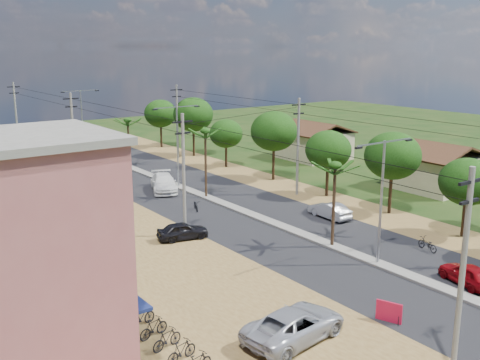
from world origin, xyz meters
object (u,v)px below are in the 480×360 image
object	(u,v)px
car_red_near	(468,275)
car_parked_dark	(183,231)
car_parked_silver	(295,325)
car_white_far	(164,183)
roadside_sign	(389,312)
car_silver_mid	(330,211)
parked_scooter_row	(147,322)
moto_rider_east	(427,245)

from	to	relation	value
car_red_near	car_parked_dark	distance (m)	19.06
car_red_near	car_parked_silver	distance (m)	12.34
car_white_far	roadside_sign	xyz separation A→B (m)	(-3.59, -29.86, -0.24)
car_parked_silver	car_parked_dark	xyz separation A→B (m)	(2.99, 15.38, -0.14)
car_parked_dark	roadside_sign	bearing A→B (deg)	-160.57
car_silver_mid	car_parked_dark	xyz separation A→B (m)	(-12.17, 2.57, -0.01)
parked_scooter_row	car_parked_silver	bearing A→B (deg)	-42.55
car_silver_mid	car_red_near	bearing A→B (deg)	80.85
moto_rider_east	car_red_near	bearing A→B (deg)	70.48
car_red_near	roadside_sign	size ratio (longest dim) A/B	2.98
car_parked_dark	roadside_sign	world-z (taller)	car_parked_dark
roadside_sign	car_white_far	bearing A→B (deg)	61.70
car_silver_mid	car_white_far	size ratio (longest dim) A/B	0.71
car_silver_mid	car_white_far	bearing A→B (deg)	-64.66
car_parked_dark	roadside_sign	xyz separation A→B (m)	(2.00, -16.86, -0.08)
car_parked_silver	car_parked_dark	distance (m)	15.67
parked_scooter_row	car_parked_dark	bearing A→B (deg)	52.12
car_red_near	car_parked_dark	world-z (taller)	car_red_near
car_parked_silver	car_parked_dark	bearing A→B (deg)	-18.22
roadside_sign	parked_scooter_row	world-z (taller)	roadside_sign
car_white_far	parked_scooter_row	bearing A→B (deg)	-97.38
car_parked_dark	moto_rider_east	size ratio (longest dim) A/B	2.14
car_red_near	car_parked_silver	xyz separation A→B (m)	(-12.27, 1.26, 0.12)
car_white_far	car_parked_dark	distance (m)	14.15
car_silver_mid	roadside_sign	size ratio (longest dim) A/B	3.06
parked_scooter_row	car_red_near	bearing A→B (deg)	-19.11
roadside_sign	car_parked_silver	bearing A→B (deg)	142.04
car_parked_silver	car_parked_dark	world-z (taller)	car_parked_silver
car_silver_mid	car_parked_silver	xyz separation A→B (m)	(-15.16, -12.82, 0.12)
car_red_near	car_silver_mid	xyz separation A→B (m)	(2.89, 14.08, -0.00)
car_white_far	roadside_sign	bearing A→B (deg)	-73.87
moto_rider_east	roadside_sign	xyz separation A→B (m)	(-10.18, -5.06, 0.10)
roadside_sign	moto_rider_east	bearing A→B (deg)	4.98
car_silver_mid	car_parked_dark	size ratio (longest dim) A/B	1.06
car_white_far	car_parked_silver	distance (m)	29.65
car_red_near	parked_scooter_row	world-z (taller)	car_red_near
car_red_near	car_silver_mid	size ratio (longest dim) A/B	0.97
car_red_near	car_white_far	distance (m)	29.87
car_red_near	parked_scooter_row	xyz separation A→B (m)	(-17.51, 6.07, -0.14)
car_silver_mid	roadside_sign	bearing A→B (deg)	57.02
car_parked_silver	car_silver_mid	bearing A→B (deg)	-57.00
car_parked_dark	car_white_far	bearing A→B (deg)	-10.61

